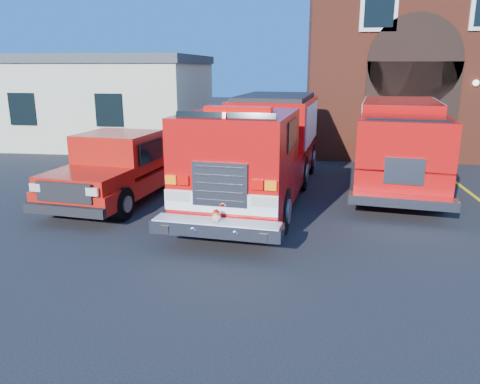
# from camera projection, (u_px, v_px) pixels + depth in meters

# --- Properties ---
(ground) EXTENTS (100.00, 100.00, 0.00)m
(ground) POSITION_uv_depth(u_px,v_px,m) (246.00, 232.00, 11.14)
(ground) COLOR black
(ground) RESTS_ON ground
(parking_stripe_mid) EXTENTS (0.12, 3.00, 0.01)m
(parking_stripe_mid) POSITION_uv_depth(u_px,v_px,m) (474.00, 196.00, 14.16)
(parking_stripe_mid) COLOR yellow
(parking_stripe_mid) RESTS_ON ground
(parking_stripe_far) EXTENTS (0.12, 3.00, 0.01)m
(parking_stripe_far) POSITION_uv_depth(u_px,v_px,m) (445.00, 174.00, 17.04)
(parking_stripe_far) COLOR yellow
(parking_stripe_far) RESTS_ON ground
(fire_station) EXTENTS (15.20, 10.20, 8.45)m
(fire_station) POSITION_uv_depth(u_px,v_px,m) (467.00, 57.00, 22.31)
(fire_station) COLOR maroon
(fire_station) RESTS_ON ground
(side_building) EXTENTS (10.20, 8.20, 4.35)m
(side_building) POSITION_uv_depth(u_px,v_px,m) (103.00, 99.00, 24.13)
(side_building) COLOR beige
(side_building) RESTS_ON ground
(fire_engine) EXTENTS (3.67, 9.70, 2.92)m
(fire_engine) POSITION_uv_depth(u_px,v_px,m) (262.00, 146.00, 13.89)
(fire_engine) COLOR black
(fire_engine) RESTS_ON ground
(pickup_truck) EXTENTS (2.97, 6.30, 1.98)m
(pickup_truck) POSITION_uv_depth(u_px,v_px,m) (125.00, 167.00, 13.83)
(pickup_truck) COLOR black
(pickup_truck) RESTS_ON ground
(secondary_truck) EXTENTS (3.77, 8.53, 2.67)m
(secondary_truck) POSITION_uv_depth(u_px,v_px,m) (399.00, 140.00, 15.37)
(secondary_truck) COLOR black
(secondary_truck) RESTS_ON ground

